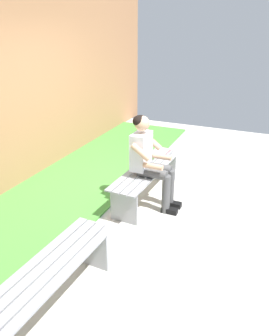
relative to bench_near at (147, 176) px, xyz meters
The scene contains 7 objects.
ground_plane 1.54m from the bench_near, 41.88° to the left, with size 10.00×7.00×0.04m, color beige.
grass_strip 1.71m from the bench_near, 48.20° to the right, with size 9.00×1.78×0.03m, color #478C38.
bench_near is the anchor object (origin of this frame).
bench_far 2.23m from the bench_near, ahead, with size 1.53×0.48×0.47m.
person_seated 0.41m from the bench_near, 30.21° to the left, with size 0.50×0.69×1.28m.
apple 0.37m from the bench_near, behind, with size 0.08×0.08×0.08m, color #72B738.
book_open 0.62m from the bench_near, behind, with size 0.42×0.17×0.02m.
Camera 1 is at (3.92, 1.53, 2.36)m, focal length 34.85 mm.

